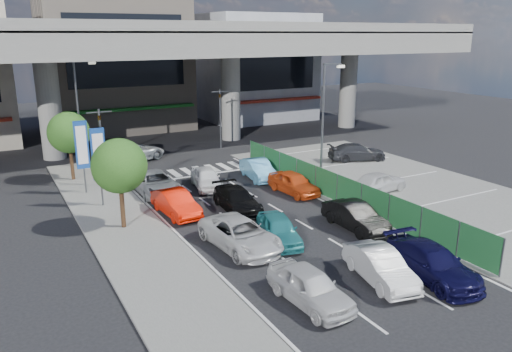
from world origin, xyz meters
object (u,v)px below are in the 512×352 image
street_lamp_right (325,113)px  signboard_near (99,156)px  sedan_white_front_mid (206,178)px  tree_far (69,133)px  minivan_navy_back (432,263)px  parked_sedan_dgrey (357,152)px  taxi_teal_mid (279,229)px  taxi_orange_left (176,203)px  parked_sedan_white (379,182)px  wagon_silver_front_left (155,183)px  traffic_light_left (100,129)px  hatch_white_back_mid (380,266)px  kei_truck_front_right (258,169)px  traffic_cone (327,177)px  sedan_black_mid (237,200)px  taxi_orange_right (294,183)px  street_lamp_left (80,105)px  van_white_back_left (310,287)px  traffic_light_right (220,104)px  sedan_white_mid_left (240,234)px  crossing_wagon_silver (133,152)px  signboard_far (82,147)px  tree_near (119,166)px  hatch_black_mid_right (355,217)px

street_lamp_right → signboard_near: (-14.37, 1.99, -1.71)m
signboard_near → sedan_white_front_mid: 7.27m
tree_far → minivan_navy_back: 24.68m
parked_sedan_dgrey → taxi_teal_mid: bearing=146.4°
street_lamp_right → taxi_orange_left: size_ratio=1.93×
sedan_white_front_mid → parked_sedan_white: parked_sedan_white is taller
street_lamp_right → wagon_silver_front_left: bearing=164.2°
traffic_light_left → sedan_white_front_mid: size_ratio=1.31×
hatch_white_back_mid → kei_truck_front_right: 15.79m
minivan_navy_back → parked_sedan_white: (6.04, 9.91, 0.04)m
traffic_cone → signboard_near: bearing=171.3°
minivan_navy_back → traffic_light_left: bearing=121.3°
tree_far → sedan_black_mid: size_ratio=1.09×
tree_far → taxi_orange_right: 15.52m
traffic_light_left → street_lamp_left: 6.06m
traffic_cone → van_white_back_left: bearing=-128.9°
kei_truck_front_right → street_lamp_right: bearing=-29.7°
hatch_white_back_mid → sedan_black_mid: (-1.28, 10.50, -0.03)m
kei_truck_front_right → parked_sedan_dgrey: bearing=12.9°
minivan_navy_back → parked_sedan_white: bearing=65.2°
taxi_orange_right → street_lamp_left: bearing=123.8°
traffic_light_right → van_white_back_left: 27.31m
kei_truck_front_right → parked_sedan_white: parked_sedan_white is taller
hatch_white_back_mid → kei_truck_front_right: kei_truck_front_right is taller
traffic_cone → sedan_white_mid_left: bearing=-146.0°
sedan_white_mid_left → crossing_wagon_silver: (0.13, 19.07, 0.04)m
crossing_wagon_silver → sedan_black_mid: bearing=166.9°
tree_far → traffic_light_right: bearing=18.7°
crossing_wagon_silver → parked_sedan_dgrey: 17.85m
signboard_far → taxi_teal_mid: (6.81, -12.32, -2.40)m
van_white_back_left → signboard_near: bearing=103.5°
traffic_light_right → taxi_teal_mid: bearing=-107.2°
signboard_far → tree_near: (0.60, -6.99, 0.32)m
traffic_light_right → traffic_cone: bearing=-81.9°
parked_sedan_white → signboard_near: bearing=63.4°
hatch_black_mid_right → signboard_far: bearing=132.6°
street_lamp_right → van_white_back_left: (-9.93, -12.83, -4.08)m
minivan_navy_back → taxi_orange_right: bearing=90.9°
tree_far → van_white_back_left: 22.08m
street_lamp_left → street_lamp_right: bearing=-41.6°
minivan_navy_back → signboard_far: bearing=125.8°
sedan_white_mid_left → parked_sedan_dgrey: (15.83, 10.58, 0.04)m
tree_near → crossing_wagon_silver: 14.91m
minivan_navy_back → parked_sedan_white: 11.60m
hatch_white_back_mid → crossing_wagon_silver: crossing_wagon_silver is taller
van_white_back_left → traffic_cone: size_ratio=5.71×
traffic_light_right → signboard_far: size_ratio=1.11×
traffic_light_left → tree_near: 8.06m
traffic_light_left → signboard_near: 4.22m
tree_near → taxi_orange_right: (11.05, 0.83, -2.70)m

